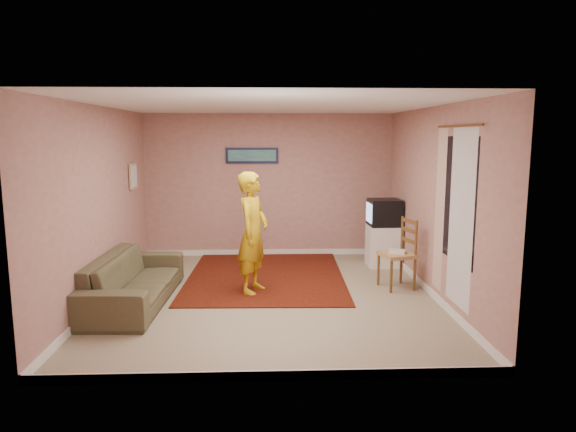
{
  "coord_description": "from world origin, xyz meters",
  "views": [
    {
      "loc": [
        -0.02,
        -6.87,
        2.21
      ],
      "look_at": [
        0.28,
        0.6,
        1.03
      ],
      "focal_mm": 32.0,
      "sensor_mm": 36.0,
      "label": 1
    }
  ],
  "objects_px": {
    "chair_b": "(397,246)",
    "person": "(253,233)",
    "crt_tv": "(384,212)",
    "sofa": "(134,279)",
    "tv_cabinet": "(384,246)",
    "chair_a": "(382,231)"
  },
  "relations": [
    {
      "from": "chair_b",
      "to": "sofa",
      "type": "xyz_separation_m",
      "value": [
        -3.65,
        -0.56,
        -0.3
      ]
    },
    {
      "from": "crt_tv",
      "to": "chair_b",
      "type": "xyz_separation_m",
      "value": [
        -0.1,
        -1.3,
        -0.3
      ]
    },
    {
      "from": "crt_tv",
      "to": "chair_a",
      "type": "relative_size",
      "value": 1.11
    },
    {
      "from": "crt_tv",
      "to": "chair_b",
      "type": "distance_m",
      "value": 1.34
    },
    {
      "from": "tv_cabinet",
      "to": "chair_b",
      "type": "bearing_deg",
      "value": -94.54
    },
    {
      "from": "chair_a",
      "to": "chair_b",
      "type": "height_order",
      "value": "chair_b"
    },
    {
      "from": "crt_tv",
      "to": "person",
      "type": "bearing_deg",
      "value": -148.86
    },
    {
      "from": "crt_tv",
      "to": "chair_a",
      "type": "bearing_deg",
      "value": 79.42
    },
    {
      "from": "chair_a",
      "to": "chair_b",
      "type": "xyz_separation_m",
      "value": [
        -0.15,
        -1.61,
        0.07
      ]
    },
    {
      "from": "sofa",
      "to": "person",
      "type": "bearing_deg",
      "value": -71.99
    },
    {
      "from": "sofa",
      "to": "person",
      "type": "distance_m",
      "value": 1.71
    },
    {
      "from": "crt_tv",
      "to": "person",
      "type": "height_order",
      "value": "person"
    },
    {
      "from": "tv_cabinet",
      "to": "chair_b",
      "type": "height_order",
      "value": "chair_b"
    },
    {
      "from": "chair_b",
      "to": "sofa",
      "type": "bearing_deg",
      "value": -95.73
    },
    {
      "from": "tv_cabinet",
      "to": "chair_b",
      "type": "distance_m",
      "value": 1.33
    },
    {
      "from": "crt_tv",
      "to": "chair_a",
      "type": "distance_m",
      "value": 0.48
    },
    {
      "from": "chair_b",
      "to": "person",
      "type": "distance_m",
      "value": 2.1
    },
    {
      "from": "tv_cabinet",
      "to": "chair_a",
      "type": "height_order",
      "value": "chair_a"
    },
    {
      "from": "chair_a",
      "to": "chair_b",
      "type": "distance_m",
      "value": 1.62
    },
    {
      "from": "chair_b",
      "to": "sofa",
      "type": "distance_m",
      "value": 3.7
    },
    {
      "from": "tv_cabinet",
      "to": "chair_a",
      "type": "xyz_separation_m",
      "value": [
        0.04,
        0.31,
        0.2
      ]
    },
    {
      "from": "crt_tv",
      "to": "sofa",
      "type": "xyz_separation_m",
      "value": [
        -3.74,
        -1.86,
        -0.59
      ]
    }
  ]
}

